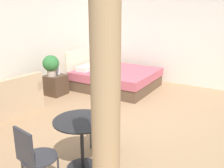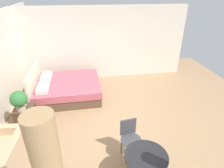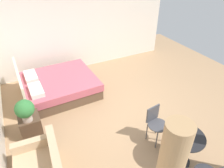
# 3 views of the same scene
# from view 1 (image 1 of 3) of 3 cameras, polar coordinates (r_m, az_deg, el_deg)

# --- Properties ---
(ground_plane) EXTENTS (8.89, 9.08, 0.02)m
(ground_plane) POSITION_cam_1_polar(r_m,az_deg,el_deg) (5.12, 5.07, -7.88)
(ground_plane) COLOR #9E7A56
(wall_back) EXTENTS (8.89, 0.12, 2.65)m
(wall_back) POSITION_cam_1_polar(r_m,az_deg,el_deg) (6.65, -18.94, 9.01)
(wall_back) COLOR silver
(wall_back) RESTS_ON ground
(wall_right) EXTENTS (0.12, 6.08, 2.65)m
(wall_right) POSITION_cam_1_polar(r_m,az_deg,el_deg) (7.45, 15.89, 10.01)
(wall_right) COLOR silver
(wall_right) RESTS_ON ground
(bed) EXTENTS (1.88, 2.09, 1.02)m
(bed) POSITION_cam_1_polar(r_m,az_deg,el_deg) (6.98, 0.58, 1.46)
(bed) COLOR brown
(bed) RESTS_ON ground
(couch) EXTENTS (1.41, 0.90, 0.80)m
(couch) POSITION_cam_1_polar(r_m,az_deg,el_deg) (5.69, -22.70, -3.43)
(couch) COLOR tan
(couch) RESTS_ON ground
(nightstand) EXTENTS (0.48, 0.45, 0.50)m
(nightstand) POSITION_cam_1_polar(r_m,az_deg,el_deg) (6.56, -12.53, -0.19)
(nightstand) COLOR #473323
(nightstand) RESTS_ON ground
(potted_plant) EXTENTS (0.40, 0.40, 0.52)m
(potted_plant) POSITION_cam_1_polar(r_m,az_deg,el_deg) (6.37, -13.59, 4.34)
(potted_plant) COLOR tan
(potted_plant) RESTS_ON nightstand
(vase) EXTENTS (0.11, 0.11, 0.17)m
(vase) POSITION_cam_1_polar(r_m,az_deg,el_deg) (6.57, -12.10, 2.91)
(vase) COLOR silver
(vase) RESTS_ON nightstand
(balcony_table) EXTENTS (0.74, 0.74, 0.72)m
(balcony_table) POSITION_cam_1_polar(r_m,az_deg,el_deg) (3.43, -6.81, -11.29)
(balcony_table) COLOR black
(balcony_table) RESTS_ON ground
(cafe_chair_near_window) EXTENTS (0.46, 0.46, 0.89)m
(cafe_chair_near_window) POSITION_cam_1_polar(r_m,az_deg,el_deg) (3.03, -17.42, -15.10)
(cafe_chair_near_window) COLOR #2D2D33
(cafe_chair_near_window) RESTS_ON ground
(cafe_chair_near_couch) EXTENTS (0.48, 0.48, 0.85)m
(cafe_chair_near_couch) POSITION_cam_1_polar(r_m,az_deg,el_deg) (4.01, -1.48, -6.63)
(cafe_chair_near_couch) COLOR #3F3F44
(cafe_chair_near_couch) RESTS_ON ground
(curtain_left) EXTENTS (0.22, 0.22, 2.34)m
(curtain_left) POSITION_cam_1_polar(r_m,az_deg,el_deg) (2.00, -1.37, -11.40)
(curtain_left) COLOR tan
(curtain_left) RESTS_ON ground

